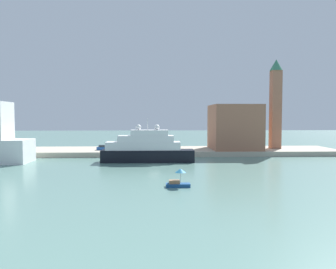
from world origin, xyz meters
name	(u,v)px	position (x,y,z in m)	size (l,w,h in m)	color
ground	(154,166)	(0.00, 0.00, 0.00)	(400.00, 400.00, 0.00)	slate
quay_dock	(155,151)	(0.00, 25.44, 0.71)	(110.00, 18.88, 1.42)	#B7AD99
large_yacht	(146,149)	(-2.00, 6.90, 3.21)	(22.87, 4.88, 10.88)	black
small_motorboat	(178,180)	(3.83, -22.94, 1.07)	(3.86, 1.75, 2.93)	navy
harbor_building	(234,127)	(24.24, 24.44, 8.13)	(14.03, 15.55, 13.41)	#9E664C
bell_tower	(276,101)	(37.38, 26.02, 16.08)	(3.90, 3.90, 27.41)	#9E664C
parked_car	(104,148)	(-15.07, 22.99, 2.06)	(4.03, 1.83, 1.47)	#1E4C99
person_figure	(114,148)	(-11.94, 22.01, 2.14)	(0.36, 0.36, 1.55)	#334C8C
mooring_bollard	(150,151)	(-1.33, 17.00, 1.78)	(0.55, 0.55, 0.71)	black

